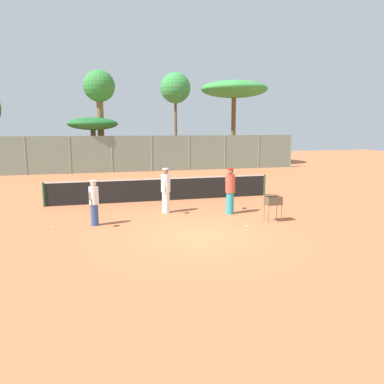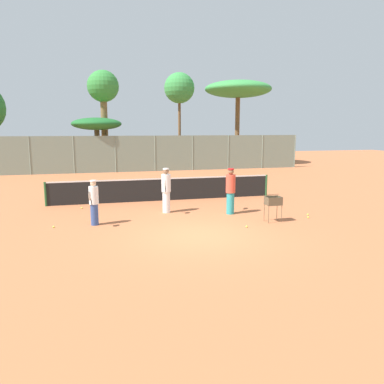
{
  "view_description": "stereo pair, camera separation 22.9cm",
  "coord_description": "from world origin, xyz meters",
  "px_view_note": "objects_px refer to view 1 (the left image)",
  "views": [
    {
      "loc": [
        -3.29,
        -10.99,
        3.35
      ],
      "look_at": [
        0.4,
        2.37,
        1.0
      ],
      "focal_mm": 35.0,
      "sensor_mm": 36.0,
      "label": 1
    },
    {
      "loc": [
        -3.07,
        -11.05,
        3.35
      ],
      "look_at": [
        0.4,
        2.37,
        1.0
      ],
      "focal_mm": 35.0,
      "sensor_mm": 36.0,
      "label": 2
    }
  ],
  "objects_px": {
    "tennis_net": "(163,189)",
    "parked_car": "(203,157)",
    "ball_cart": "(273,203)",
    "player_red_cap": "(94,202)",
    "player_white_outfit": "(230,190)",
    "player_yellow_shirt": "(166,190)"
  },
  "relations": [
    {
      "from": "tennis_net",
      "to": "parked_car",
      "type": "distance_m",
      "value": 18.35
    },
    {
      "from": "tennis_net",
      "to": "ball_cart",
      "type": "distance_m",
      "value": 5.9
    },
    {
      "from": "parked_car",
      "to": "ball_cart",
      "type": "bearing_deg",
      "value": -100.56
    },
    {
      "from": "tennis_net",
      "to": "ball_cart",
      "type": "relative_size",
      "value": 11.4
    },
    {
      "from": "tennis_net",
      "to": "player_red_cap",
      "type": "xyz_separation_m",
      "value": [
        -3.18,
        -3.88,
        0.27
      ]
    },
    {
      "from": "player_white_outfit",
      "to": "parked_car",
      "type": "bearing_deg",
      "value": -9.72
    },
    {
      "from": "ball_cart",
      "to": "tennis_net",
      "type": "bearing_deg",
      "value": 121.91
    },
    {
      "from": "player_yellow_shirt",
      "to": "ball_cart",
      "type": "relative_size",
      "value": 1.94
    },
    {
      "from": "player_white_outfit",
      "to": "player_yellow_shirt",
      "type": "xyz_separation_m",
      "value": [
        -2.42,
        0.88,
        -0.01
      ]
    },
    {
      "from": "parked_car",
      "to": "player_red_cap",
      "type": "bearing_deg",
      "value": -116.55
    },
    {
      "from": "tennis_net",
      "to": "parked_car",
      "type": "xyz_separation_m",
      "value": [
        7.2,
        16.88,
        0.1
      ]
    },
    {
      "from": "player_white_outfit",
      "to": "ball_cart",
      "type": "xyz_separation_m",
      "value": [
        1.07,
        -1.58,
        -0.25
      ]
    },
    {
      "from": "player_red_cap",
      "to": "parked_car",
      "type": "bearing_deg",
      "value": 167.62
    },
    {
      "from": "tennis_net",
      "to": "player_yellow_shirt",
      "type": "relative_size",
      "value": 5.88
    },
    {
      "from": "player_yellow_shirt",
      "to": "parked_car",
      "type": "distance_m",
      "value": 20.85
    },
    {
      "from": "parked_car",
      "to": "player_yellow_shirt",
      "type": "bearing_deg",
      "value": -111.27
    },
    {
      "from": "player_red_cap",
      "to": "player_yellow_shirt",
      "type": "bearing_deg",
      "value": 129.59
    },
    {
      "from": "tennis_net",
      "to": "ball_cart",
      "type": "xyz_separation_m",
      "value": [
        3.12,
        -5.0,
        0.14
      ]
    },
    {
      "from": "player_white_outfit",
      "to": "parked_car",
      "type": "xyz_separation_m",
      "value": [
        5.15,
        20.31,
        -0.28
      ]
    },
    {
      "from": "player_yellow_shirt",
      "to": "parked_car",
      "type": "bearing_deg",
      "value": 173.53
    },
    {
      "from": "ball_cart",
      "to": "parked_car",
      "type": "bearing_deg",
      "value": 79.44
    },
    {
      "from": "tennis_net",
      "to": "player_yellow_shirt",
      "type": "bearing_deg",
      "value": -98.19
    }
  ]
}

